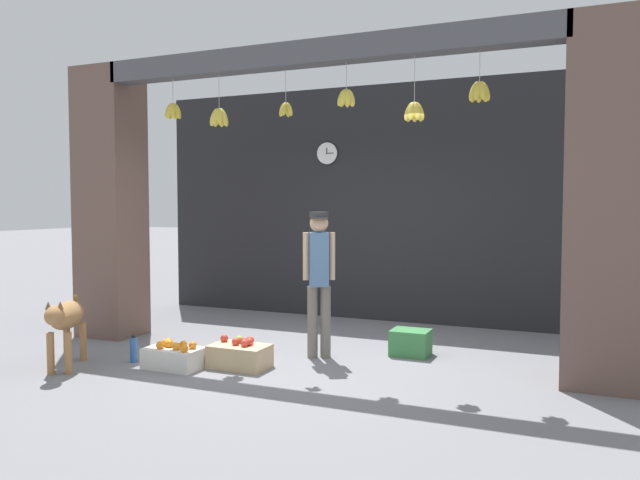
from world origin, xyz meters
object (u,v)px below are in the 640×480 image
object	(u,v)px
shopkeeper	(319,273)
dog	(65,319)
produce_box_green	(411,343)
wall_clock	(327,153)
fruit_crate_oranges	(174,357)
fruit_crate_apples	(240,355)
water_bottle	(134,350)

from	to	relation	value
shopkeeper	dog	bearing A→B (deg)	6.44
dog	shopkeeper	xyz separation A→B (m)	(2.14, 1.41, 0.40)
produce_box_green	wall_clock	xyz separation A→B (m)	(-1.73, 1.79, 2.23)
fruit_crate_oranges	wall_clock	size ratio (longest dim) A/B	1.72
shopkeeper	fruit_crate_apples	bearing A→B (deg)	24.08
shopkeeper	produce_box_green	size ratio (longest dim) A/B	3.85
fruit_crate_oranges	dog	bearing A→B (deg)	-156.43
dog	fruit_crate_oranges	distance (m)	1.14
produce_box_green	fruit_crate_apples	bearing A→B (deg)	-140.67
shopkeeper	produce_box_green	distance (m)	1.26
dog	fruit_crate_apples	xyz separation A→B (m)	(1.57, 0.72, -0.38)
shopkeeper	produce_box_green	bearing A→B (deg)	-178.30
fruit_crate_apples	fruit_crate_oranges	bearing A→B (deg)	-154.12
wall_clock	dog	bearing A→B (deg)	-109.12
wall_clock	water_bottle	bearing A→B (deg)	-104.33
fruit_crate_oranges	shopkeeper	bearing A→B (deg)	40.47
dog	fruit_crate_oranges	bearing A→B (deg)	84.36
dog	fruit_crate_apples	world-z (taller)	dog
fruit_crate_oranges	produce_box_green	world-z (taller)	fruit_crate_oranges
produce_box_green	water_bottle	world-z (taller)	water_bottle
fruit_crate_apples	water_bottle	bearing A→B (deg)	-167.12
dog	water_bottle	size ratio (longest dim) A/B	3.19
shopkeeper	fruit_crate_oranges	xyz separation A→B (m)	(-1.15, -0.99, -0.79)
water_bottle	fruit_crate_oranges	bearing A→B (deg)	-3.33
water_bottle	wall_clock	xyz separation A→B (m)	(0.82, 3.23, 2.23)
shopkeeper	wall_clock	xyz separation A→B (m)	(-0.86, 2.27, 1.46)
fruit_crate_oranges	produce_box_green	bearing A→B (deg)	35.83
produce_box_green	water_bottle	xyz separation A→B (m)	(-2.56, -1.43, -0.01)
water_bottle	fruit_crate_apples	bearing A→B (deg)	12.88
dog	wall_clock	size ratio (longest dim) A/B	2.78
fruit_crate_oranges	produce_box_green	size ratio (longest dim) A/B	1.40
fruit_crate_oranges	fruit_crate_apples	bearing A→B (deg)	25.88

